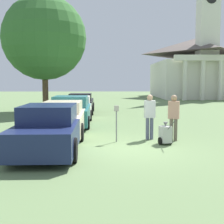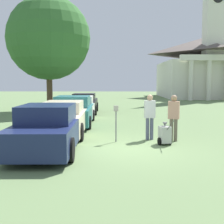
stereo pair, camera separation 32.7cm
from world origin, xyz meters
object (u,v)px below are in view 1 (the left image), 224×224
at_px(church, 195,63).
at_px(equipment_cart, 165,134).
at_px(parked_car_white, 77,108).
at_px(parking_meter, 116,117).
at_px(parked_car_teal, 71,112).
at_px(parked_car_black, 81,104).
at_px(person_worker, 150,114).
at_px(parked_car_cream, 63,119).
at_px(parked_car_navy, 50,130).
at_px(person_supervisor, 174,115).

bearing_deg(church, equipment_cart, -107.46).
distance_m(parked_car_white, parking_meter, 8.35).
relative_size(parking_meter, church, 0.06).
bearing_deg(equipment_cart, parked_car_teal, 113.76).
relative_size(parked_car_teal, church, 0.23).
height_order(parked_car_black, parking_meter, parked_car_black).
relative_size(parked_car_teal, person_worker, 2.88).
height_order(parking_meter, church, church).
height_order(parked_car_teal, parked_car_white, parked_car_teal).
bearing_deg(parked_car_teal, equipment_cart, -53.52).
bearing_deg(parked_car_teal, parked_car_cream, -91.12).
xyz_separation_m(parked_car_cream, person_worker, (3.63, -1.23, 0.35)).
xyz_separation_m(parking_meter, person_worker, (1.35, 0.50, 0.06)).
bearing_deg(parked_car_navy, parked_car_cream, 88.88).
distance_m(parked_car_black, parking_meter, 11.14).
bearing_deg(parked_car_teal, parked_car_black, 88.88).
xyz_separation_m(person_supervisor, church, (10.19, 33.09, 3.86)).
xyz_separation_m(parked_car_white, person_worker, (3.63, -7.52, 0.39)).
height_order(parked_car_cream, parked_car_white, parked_car_cream).
bearing_deg(parked_car_teal, church, 61.61).
height_order(parked_car_cream, person_supervisor, person_supervisor).
bearing_deg(parked_car_black, equipment_cart, -71.52).
distance_m(parked_car_cream, parked_car_white, 6.29).
xyz_separation_m(parked_car_navy, equipment_cart, (4.07, 0.98, -0.34)).
relative_size(parked_car_navy, parked_car_teal, 0.99).
bearing_deg(church, person_supervisor, -107.11).
height_order(parked_car_navy, church, church).
distance_m(parked_car_teal, parked_car_white, 3.28).
height_order(parked_car_teal, parking_meter, parked_car_teal).
height_order(parked_car_white, parking_meter, parking_meter).
bearing_deg(church, parked_car_navy, -112.92).
xyz_separation_m(parked_car_cream, parking_meter, (2.28, -1.73, 0.29)).
height_order(parked_car_white, equipment_cart, parked_car_white).
bearing_deg(parked_car_teal, person_supervisor, -46.22).
relative_size(parked_car_cream, parked_car_black, 1.10).
bearing_deg(equipment_cart, person_worker, 99.25).
height_order(parked_car_teal, equipment_cart, parked_car_teal).
relative_size(parked_car_teal, equipment_cart, 5.18).
height_order(parked_car_black, equipment_cart, parked_car_black).
height_order(parked_car_navy, parked_car_teal, parked_car_navy).
bearing_deg(parking_meter, parked_car_teal, 115.61).
bearing_deg(person_worker, equipment_cart, 108.30).
bearing_deg(equipment_cart, person_supervisor, 44.71).
xyz_separation_m(parked_car_teal, parked_car_white, (-0.00, 3.28, -0.06)).
xyz_separation_m(parked_car_black, person_worker, (3.63, -10.39, 0.36)).
distance_m(parked_car_cream, church, 35.08).
bearing_deg(equipment_cart, parking_meter, 149.44).
xyz_separation_m(parked_car_white, church, (14.72, 25.27, 4.25)).
height_order(parked_car_navy, parked_car_white, parked_car_navy).
bearing_deg(parked_car_white, church, 58.67).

